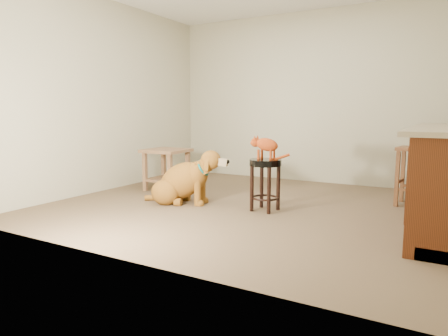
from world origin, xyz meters
The scene contains 7 objects.
floor centered at (0.00, 0.00, 0.00)m, with size 4.50×4.00×0.01m, color brown.
room_shell centered at (0.00, 0.00, 1.68)m, with size 4.54×4.04×2.62m.
padded_stool centered at (0.17, -0.11, 0.40)m, with size 0.35×0.35×0.57m.
wood_stool centered at (1.57, 0.95, 0.35)m, with size 0.40×0.40×0.68m.
side_table centered at (-1.52, 0.33, 0.38)m, with size 0.56×0.56×0.57m.
golden_retriever centered at (-0.83, -0.25, 0.26)m, with size 1.06×0.61×0.69m.
tabby_kitten centered at (0.16, -0.11, 0.72)m, with size 0.46×0.16×0.28m.
Camera 1 is at (1.90, -4.08, 1.07)m, focal length 32.00 mm.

